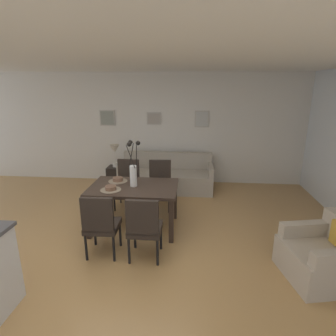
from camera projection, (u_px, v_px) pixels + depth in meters
ground_plane at (120, 253)px, 3.93m from camera, size 9.00×9.00×0.00m
back_wall_panel at (152, 129)px, 6.67m from camera, size 9.00×0.10×2.60m
ceiling_panel at (118, 57)px, 3.57m from camera, size 9.00×7.20×0.08m
dining_table at (134, 191)px, 4.46m from camera, size 1.40×0.92×0.74m
dining_chair_near_left at (101, 223)px, 3.72m from camera, size 0.45×0.45×0.92m
dining_chair_near_right at (127, 181)px, 5.35m from camera, size 0.46×0.46×0.92m
dining_chair_far_left at (144, 226)px, 3.65m from camera, size 0.44×0.44×0.92m
dining_chair_far_right at (160, 182)px, 5.31m from camera, size 0.46×0.46×0.92m
centerpiece_vase at (133, 169)px, 4.36m from camera, size 0.21×0.23×0.73m
placemat_near_left at (111, 190)px, 4.27m from camera, size 0.32×0.32×0.01m
bowl_near_left at (111, 188)px, 4.25m from camera, size 0.17×0.17×0.07m
placemat_near_right at (118, 181)px, 4.66m from camera, size 0.32×0.32×0.01m
bowl_near_right at (118, 179)px, 4.65m from camera, size 0.17×0.17×0.07m
sofa at (167, 177)px, 6.34m from camera, size 2.07×0.84×0.80m
side_table at (116, 178)px, 6.37m from camera, size 0.36×0.36×0.52m
table_lamp at (115, 151)px, 6.19m from camera, size 0.22×0.22×0.51m
armchair at (324, 257)px, 3.36m from camera, size 0.94×0.94×0.75m
framed_picture_left at (107, 118)px, 6.62m from camera, size 0.37×0.03×0.37m
framed_picture_center at (154, 118)px, 6.52m from camera, size 0.34×0.03×0.29m
framed_picture_right at (202, 119)px, 6.43m from camera, size 0.33×0.03×0.38m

